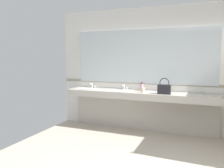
% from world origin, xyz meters
% --- Properties ---
extents(wall_back, '(6.19, 0.12, 2.69)m').
position_xyz_m(wall_back, '(0.00, 2.47, 1.34)').
color(wall_back, silver).
rests_on(wall_back, ground_plane).
extents(wall_back_tile_band, '(6.19, 0.01, 0.06)m').
position_xyz_m(wall_back_tile_band, '(0.00, 2.40, 1.05)').
color(wall_back_tile_band, '#9E937F').
rests_on(wall_back_tile_band, wall_back).
extents(vanity_counter, '(3.20, 0.54, 1.01)m').
position_xyz_m(vanity_counter, '(-1.12, 2.20, 0.65)').
color(vanity_counter, '#B2ADA3').
rests_on(vanity_counter, ground_plane).
extents(mirror_panel, '(3.10, 0.02, 1.18)m').
position_xyz_m(mirror_panel, '(-1.12, 2.40, 1.63)').
color(mirror_panel, silver).
rests_on(mirror_panel, wall_back).
extents(handbag, '(0.25, 0.12, 0.32)m').
position_xyz_m(handbag, '(-0.57, 1.98, 1.00)').
color(handbag, black).
rests_on(handbag, vanity_counter).
extents(soap_dispenser, '(0.07, 0.07, 0.19)m').
position_xyz_m(soap_dispenser, '(-1.10, 2.28, 0.97)').
color(soap_dispenser, '#D899B2').
rests_on(soap_dispenser, vanity_counter).
extents(paper_cup, '(0.07, 0.07, 0.11)m').
position_xyz_m(paper_cup, '(-1.01, 2.02, 0.95)').
color(paper_cup, beige).
rests_on(paper_cup, vanity_counter).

